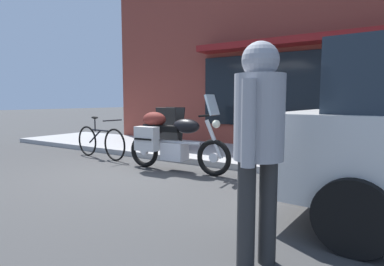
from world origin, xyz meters
TOP-DOWN VIEW (x-y plane):
  - ground_plane at (0.00, 0.00)m, footprint 80.00×80.00m
  - touring_motorcycle at (0.33, 0.45)m, footprint 2.14×0.74m
  - parked_bicycle at (-1.75, 0.63)m, footprint 1.72×0.48m
  - pedestrian_walking at (2.93, -1.89)m, footprint 0.40×0.56m
  - sandwich_board_sign at (-0.65, 1.79)m, footprint 0.55×0.43m

SIDE VIEW (x-z plane):
  - ground_plane at x=0.00m, z-range 0.00..0.00m
  - parked_bicycle at x=-1.75m, z-range -0.09..0.85m
  - touring_motorcycle at x=0.33m, z-range -0.09..1.30m
  - sandwich_board_sign at x=-0.65m, z-range 0.13..1.13m
  - pedestrian_walking at x=2.93m, z-range 0.22..1.95m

